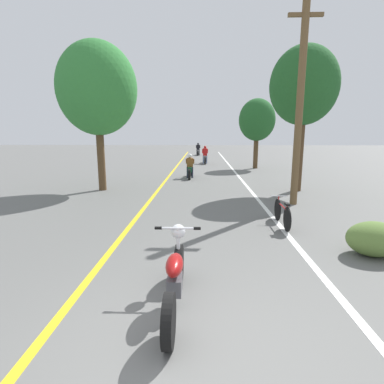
% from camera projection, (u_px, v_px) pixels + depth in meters
% --- Properties ---
extents(ground_plane, '(120.00, 120.00, 0.00)m').
position_uv_depth(ground_plane, '(181.00, 357.00, 3.33)').
color(ground_plane, '#60605E').
extents(lane_stripe_center, '(0.14, 48.00, 0.01)m').
position_uv_depth(lane_stripe_center, '(166.00, 179.00, 16.07)').
color(lane_stripe_center, yellow).
rests_on(lane_stripe_center, ground).
extents(lane_stripe_edge, '(0.14, 48.00, 0.01)m').
position_uv_depth(lane_stripe_edge, '(242.00, 180.00, 15.93)').
color(lane_stripe_edge, white).
rests_on(lane_stripe_edge, ground).
extents(utility_pole, '(1.10, 0.24, 6.68)m').
position_uv_depth(utility_pole, '(300.00, 103.00, 9.85)').
color(utility_pole, brown).
rests_on(utility_pole, ground).
extents(roadside_tree_right_near, '(2.75, 2.48, 5.93)m').
position_uv_depth(roadside_tree_right_near, '(304.00, 86.00, 12.10)').
color(roadside_tree_right_near, '#513A23').
rests_on(roadside_tree_right_near, ground).
extents(roadside_tree_right_far, '(2.49, 2.24, 4.78)m').
position_uv_depth(roadside_tree_right_far, '(257.00, 120.00, 20.58)').
color(roadside_tree_right_far, '#513A23').
rests_on(roadside_tree_right_far, ground).
extents(roadside_tree_left, '(3.29, 2.96, 6.14)m').
position_uv_depth(roadside_tree_left, '(97.00, 89.00, 12.31)').
color(roadside_tree_left, '#513A23').
rests_on(roadside_tree_left, ground).
extents(roadside_bush, '(1.10, 0.88, 0.70)m').
position_uv_depth(roadside_bush, '(375.00, 239.00, 6.04)').
color(roadside_bush, '#5B7A38').
rests_on(roadside_bush, ground).
extents(motorcycle_foreground, '(0.71, 2.16, 1.04)m').
position_uv_depth(motorcycle_foreground, '(175.00, 277.00, 4.23)').
color(motorcycle_foreground, black).
rests_on(motorcycle_foreground, ground).
extents(motorcycle_rider_lead, '(0.50, 2.03, 1.33)m').
position_uv_depth(motorcycle_rider_lead, '(190.00, 169.00, 16.59)').
color(motorcycle_rider_lead, black).
rests_on(motorcycle_rider_lead, ground).
extents(motorcycle_rider_mid, '(0.50, 2.10, 1.44)m').
position_uv_depth(motorcycle_rider_mid, '(205.00, 157.00, 24.40)').
color(motorcycle_rider_mid, black).
rests_on(motorcycle_rider_mid, ground).
extents(motorcycle_rider_far, '(0.50, 2.05, 1.38)m').
position_uv_depth(motorcycle_rider_far, '(198.00, 151.00, 33.51)').
color(motorcycle_rider_far, black).
rests_on(motorcycle_rider_far, ground).
extents(bicycle_parked, '(0.44, 1.61, 0.73)m').
position_uv_depth(bicycle_parked, '(282.00, 213.00, 8.00)').
color(bicycle_parked, black).
rests_on(bicycle_parked, ground).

